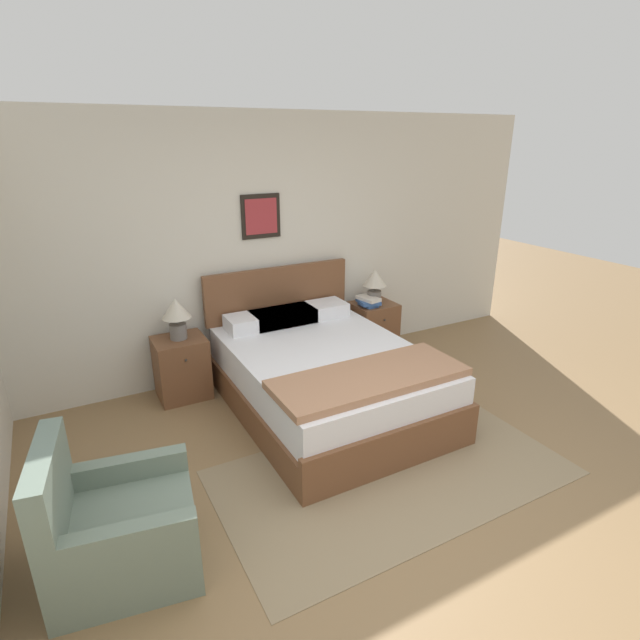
{
  "coord_description": "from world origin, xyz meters",
  "views": [
    {
      "loc": [
        -1.73,
        -1.96,
        2.36
      ],
      "look_at": [
        0.13,
        1.47,
        0.91
      ],
      "focal_mm": 28.0,
      "sensor_mm": 36.0,
      "label": 1
    }
  ],
  "objects": [
    {
      "name": "nightstand_by_door",
      "position": [
        1.33,
        2.42,
        0.3
      ],
      "size": [
        0.47,
        0.44,
        0.59
      ],
      "color": "brown",
      "rests_on": "ground_plane"
    },
    {
      "name": "wall_back",
      "position": [
        0.0,
        2.71,
        1.3
      ],
      "size": [
        6.99,
        0.09,
        2.6
      ],
      "color": "beige",
      "rests_on": "ground_plane"
    },
    {
      "name": "bed",
      "position": [
        0.24,
        1.59,
        0.32
      ],
      "size": [
        1.57,
        2.14,
        1.11
      ],
      "color": "brown",
      "rests_on": "ground_plane"
    },
    {
      "name": "book_hardcover_middle",
      "position": [
        1.23,
        2.38,
        0.64
      ],
      "size": [
        0.25,
        0.28,
        0.04
      ],
      "rotation": [
        0.0,
        0.0,
        -0.19
      ],
      "color": "#335693",
      "rests_on": "book_thick_bottom"
    },
    {
      "name": "nightstand_near_window",
      "position": [
        -0.85,
        2.42,
        0.3
      ],
      "size": [
        0.47,
        0.44,
        0.59
      ],
      "color": "brown",
      "rests_on": "ground_plane"
    },
    {
      "name": "armchair",
      "position": [
        -1.69,
        0.54,
        0.28
      ],
      "size": [
        0.88,
        0.82,
        0.85
      ],
      "rotation": [
        0.0,
        0.0,
        -1.73
      ],
      "color": "slate",
      "rests_on": "ground_plane"
    },
    {
      "name": "table_lamp_by_door",
      "position": [
        1.34,
        2.43,
        0.84
      ],
      "size": [
        0.26,
        0.26,
        0.39
      ],
      "color": "slate",
      "rests_on": "nightstand_by_door"
    },
    {
      "name": "ground_plane",
      "position": [
        0.0,
        0.0,
        0.0
      ],
      "size": [
        16.0,
        16.0,
        0.0
      ],
      "primitive_type": "plane",
      "color": "olive"
    },
    {
      "name": "area_rug_main",
      "position": [
        0.22,
        0.5,
        0.0
      ],
      "size": [
        2.57,
        1.42,
        0.01
      ],
      "color": "#897556",
      "rests_on": "ground_plane"
    },
    {
      "name": "book_thick_bottom",
      "position": [
        1.23,
        2.38,
        0.61
      ],
      "size": [
        0.15,
        0.22,
        0.03
      ],
      "rotation": [
        0.0,
        0.0,
        0.06
      ],
      "color": "#335693",
      "rests_on": "nightstand_by_door"
    },
    {
      "name": "book_novel_upper",
      "position": [
        1.23,
        2.38,
        0.68
      ],
      "size": [
        0.2,
        0.28,
        0.04
      ],
      "rotation": [
        0.0,
        0.0,
        0.18
      ],
      "color": "silver",
      "rests_on": "book_hardcover_middle"
    },
    {
      "name": "table_lamp_near_window",
      "position": [
        -0.84,
        2.43,
        0.84
      ],
      "size": [
        0.26,
        0.26,
        0.39
      ],
      "color": "slate",
      "rests_on": "nightstand_near_window"
    }
  ]
}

